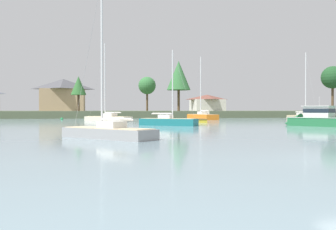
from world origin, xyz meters
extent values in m
cube|color=#4C563D|center=(0.00, 90.42, 0.75)|extent=(173.07, 51.80, 1.50)
cube|color=beige|center=(-8.07, 46.96, 0.11)|extent=(7.51, 7.03, 1.19)
cube|color=#CCB78E|center=(-8.07, 46.96, 0.72)|extent=(6.97, 6.51, 0.04)
cube|color=silver|center=(-7.77, 46.70, 0.98)|extent=(2.27, 2.24, 0.48)
cylinder|color=silver|center=(-8.55, 47.39, 6.48)|extent=(0.16, 0.16, 11.48)
cylinder|color=silver|center=(-7.35, 46.32, 1.33)|extent=(2.50, 2.25, 0.13)
cylinder|color=silver|center=(-7.35, 46.32, 1.38)|extent=(2.27, 2.04, 0.14)
cylinder|color=#999999|center=(-9.76, 48.47, 6.45)|extent=(2.44, 2.17, 11.43)
cube|color=gold|center=(4.45, 37.92, 0.14)|extent=(1.88, 3.57, 0.67)
cube|color=brown|center=(4.45, 37.92, 0.48)|extent=(2.01, 3.72, 0.05)
cube|color=tan|center=(4.45, 37.92, 0.44)|extent=(1.21, 0.26, 0.03)
cube|color=tan|center=(26.27, 48.70, 0.11)|extent=(2.23, 8.11, 1.26)
cube|color=#CCB78E|center=(26.27, 48.70, 0.76)|extent=(1.98, 7.62, 0.04)
cube|color=silver|center=(26.25, 49.11, 1.02)|extent=(1.30, 1.81, 0.48)
cylinder|color=silver|center=(26.29, 48.06, 6.33)|extent=(0.16, 0.16, 11.09)
cylinder|color=silver|center=(26.23, 49.67, 1.36)|extent=(0.25, 3.22, 0.13)
cylinder|color=silver|center=(26.23, 49.67, 1.41)|extent=(0.25, 2.90, 0.14)
cylinder|color=#999999|center=(26.35, 46.45, 6.30)|extent=(0.14, 3.23, 11.05)
cube|color=#236B3D|center=(14.23, 24.32, 0.21)|extent=(6.04, 7.00, 1.47)
cone|color=#236B3D|center=(12.24, 27.08, 0.21)|extent=(2.97, 2.88, 2.29)
cube|color=silver|center=(14.23, 24.32, 0.92)|extent=(6.20, 7.17, 0.05)
cube|color=silver|center=(14.01, 24.63, 1.54)|extent=(3.19, 3.33, 1.18)
cube|color=#19232D|center=(14.01, 24.63, 1.66)|extent=(3.26, 3.40, 0.42)
cube|color=beige|center=(14.01, 24.63, 2.16)|extent=(3.64, 3.78, 0.06)
cylinder|color=silver|center=(14.01, 24.63, 2.67)|extent=(0.03, 0.03, 0.97)
cube|color=#196B70|center=(-1.72, 28.85, 0.11)|extent=(6.31, 5.13, 1.30)
cube|color=#CCB78E|center=(-1.72, 28.85, 0.78)|extent=(5.87, 4.75, 0.04)
cube|color=silver|center=(-1.99, 29.04, 1.00)|extent=(1.78, 1.68, 0.40)
cylinder|color=silver|center=(-1.29, 28.54, 4.59)|extent=(0.13, 0.13, 7.57)
cylinder|color=silver|center=(-2.36, 29.30, 1.30)|extent=(2.21, 1.61, 0.11)
cylinder|color=silver|center=(-2.36, 29.30, 1.35)|extent=(2.01, 1.49, 0.14)
cylinder|color=#999999|center=(-0.22, 27.78, 4.56)|extent=(2.17, 1.55, 7.52)
cube|color=gray|center=(-8.57, 11.47, 0.09)|extent=(5.84, 6.13, 1.04)
cube|color=#CCB78E|center=(-8.57, 11.47, 0.63)|extent=(5.41, 5.69, 0.04)
cube|color=silver|center=(-8.35, 11.22, 0.85)|extent=(1.85, 1.87, 0.40)
cylinder|color=silver|center=(-8.93, 11.86, 5.28)|extent=(0.13, 0.13, 9.24)
cylinder|color=silver|center=(-8.03, 10.88, 1.15)|extent=(1.87, 2.03, 0.11)
cylinder|color=silver|center=(-8.03, 10.88, 1.20)|extent=(1.72, 1.85, 0.14)
cylinder|color=#999999|center=(-9.83, 12.83, 5.25)|extent=(1.82, 1.98, 9.20)
cube|color=orange|center=(9.09, 53.89, 0.14)|extent=(3.93, 8.73, 1.58)
cube|color=#CCB78E|center=(9.09, 53.89, 0.95)|extent=(3.55, 8.18, 0.04)
cube|color=silver|center=(9.17, 53.48, 1.22)|extent=(1.87, 2.11, 0.51)
cylinder|color=silver|center=(8.97, 54.56, 6.28)|extent=(0.17, 0.17, 10.63)
cylinder|color=silver|center=(9.28, 52.90, 1.58)|extent=(0.75, 3.34, 0.13)
cylinder|color=silver|center=(9.28, 52.90, 1.63)|extent=(0.69, 3.01, 0.14)
cylinder|color=#999999|center=(8.66, 56.21, 6.26)|extent=(0.64, 3.33, 10.58)
cube|color=white|center=(20.11, 32.58, 0.08)|extent=(2.78, 1.23, 0.40)
cube|color=brown|center=(20.11, 32.58, 0.28)|extent=(2.89, 1.32, 0.05)
cube|color=tan|center=(20.11, 32.58, 0.24)|extent=(0.10, 1.04, 0.03)
sphere|color=#1E8C47|center=(-16.28, 57.96, 0.09)|extent=(0.51, 0.51, 0.51)
torus|color=#333338|center=(-16.28, 57.96, 0.38)|extent=(0.12, 0.12, 0.02)
cylinder|color=brown|center=(-14.17, 71.70, 4.39)|extent=(0.53, 0.53, 5.78)
cone|color=#2D602D|center=(-14.17, 71.70, 7.13)|extent=(3.37, 3.37, 4.12)
cylinder|color=brown|center=(9.78, 78.60, 5.79)|extent=(0.62, 0.62, 8.60)
cone|color=#336B38|center=(9.78, 78.60, 10.38)|extent=(5.94, 5.94, 7.26)
cylinder|color=brown|center=(2.83, 86.79, 4.38)|extent=(0.54, 0.54, 5.77)
sphere|color=#336B38|center=(2.83, 86.79, 8.32)|extent=(4.70, 4.70, 4.70)
cylinder|color=brown|center=(48.72, 73.31, 5.13)|extent=(0.62, 0.62, 7.27)
sphere|color=#1E4723|center=(48.72, 73.31, 10.05)|extent=(5.69, 5.69, 5.69)
cube|color=silver|center=(23.70, 101.19, 3.27)|extent=(9.29, 9.71, 3.54)
pyramid|color=brown|center=(23.70, 101.19, 5.82)|extent=(10.03, 10.49, 1.57)
cube|color=tan|center=(-19.13, 88.25, 4.35)|extent=(10.82, 8.55, 5.70)
pyramid|color=#47474C|center=(-19.13, 88.25, 8.54)|extent=(11.68, 9.23, 2.68)
camera|label=1|loc=(-8.86, -11.26, 1.74)|focal=39.23mm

